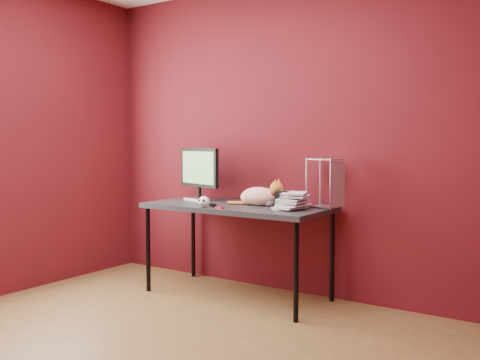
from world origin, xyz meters
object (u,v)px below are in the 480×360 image
Objects in this scene: desk at (237,211)px; monitor at (199,171)px; cat at (260,196)px; skull_mug at (204,202)px; book_stack at (284,114)px; speaker at (282,200)px.

desk is 2.95× the size of monitor.
skull_mug is at bearing -130.98° from cat.
desk is 0.88m from book_stack.
cat is at bearing 15.40° from desk.
book_stack is at bearing 17.35° from skull_mug.
speaker is (0.42, -0.01, 0.11)m from desk.
skull_mug is (0.36, -0.39, -0.21)m from monitor.
book_stack reaches higher than desk.
cat reaches higher than speaker.
speaker is at bearing 18.37° from skull_mug.
monitor is (-0.47, 0.10, 0.30)m from desk.
desk is at bearing 58.87° from skull_mug.
skull_mug is at bearing -163.99° from speaker.
speaker is at bearing 10.19° from monitor.
speaker reaches higher than desk.
book_stack reaches higher than speaker.
desk is 0.33m from skull_mug.
desk is 11.57× the size of speaker.
book_stack is (0.43, -0.01, 0.77)m from desk.
speaker reaches higher than skull_mug.
book_stack is at bearing 9.92° from monitor.
skull_mug is 0.69× the size of speaker.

